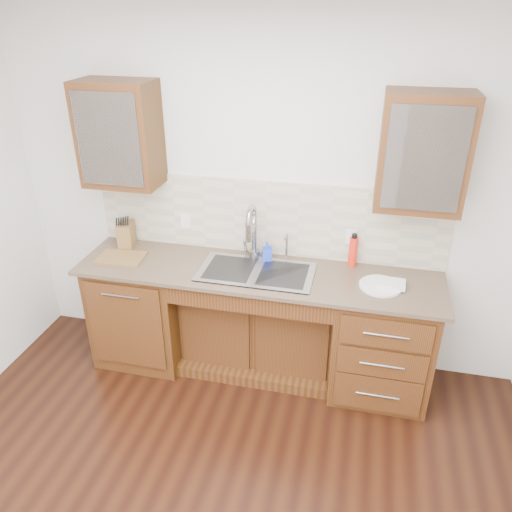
% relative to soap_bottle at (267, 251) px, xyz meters
% --- Properties ---
extents(wall_back, '(4.00, 0.10, 2.70)m').
position_rel_soap_bottle_xyz_m(wall_back, '(-0.04, 0.19, 0.36)').
color(wall_back, silver).
rests_on(wall_back, ground).
extents(base_cabinet_left, '(0.70, 0.62, 0.88)m').
position_rel_soap_bottle_xyz_m(base_cabinet_left, '(-0.99, -0.17, -0.55)').
color(base_cabinet_left, '#593014').
rests_on(base_cabinet_left, ground).
extents(base_cabinet_center, '(1.20, 0.44, 0.70)m').
position_rel_soap_bottle_xyz_m(base_cabinet_center, '(-0.04, -0.08, -0.64)').
color(base_cabinet_center, '#593014').
rests_on(base_cabinet_center, ground).
extents(base_cabinet_right, '(0.70, 0.62, 0.88)m').
position_rel_soap_bottle_xyz_m(base_cabinet_right, '(0.91, -0.17, -0.55)').
color(base_cabinet_right, '#593014').
rests_on(base_cabinet_right, ground).
extents(countertop, '(2.70, 0.65, 0.03)m').
position_rel_soap_bottle_xyz_m(countertop, '(-0.04, -0.18, -0.09)').
color(countertop, '#84705B').
rests_on(countertop, base_cabinet_left).
extents(backsplash, '(2.70, 0.02, 0.59)m').
position_rel_soap_bottle_xyz_m(backsplash, '(-0.04, 0.13, 0.22)').
color(backsplash, beige).
rests_on(backsplash, wall_back).
extents(sink, '(0.84, 0.46, 0.19)m').
position_rel_soap_bottle_xyz_m(sink, '(-0.04, -0.20, -0.16)').
color(sink, '#9E9EA5').
rests_on(sink, countertop).
extents(faucet, '(0.04, 0.04, 0.40)m').
position_rel_soap_bottle_xyz_m(faucet, '(-0.11, 0.03, 0.12)').
color(faucet, '#999993').
rests_on(faucet, countertop).
extents(filter_tap, '(0.02, 0.02, 0.24)m').
position_rel_soap_bottle_xyz_m(filter_tap, '(0.14, 0.04, 0.04)').
color(filter_tap, '#999993').
rests_on(filter_tap, countertop).
extents(upper_cabinet_left, '(0.55, 0.34, 0.75)m').
position_rel_soap_bottle_xyz_m(upper_cabinet_left, '(-1.09, -0.03, 0.84)').
color(upper_cabinet_left, '#593014').
rests_on(upper_cabinet_left, wall_back).
extents(upper_cabinet_right, '(0.55, 0.34, 0.75)m').
position_rel_soap_bottle_xyz_m(upper_cabinet_right, '(1.01, -0.03, 0.84)').
color(upper_cabinet_right, '#593014').
rests_on(upper_cabinet_right, wall_back).
extents(outlet_left, '(0.08, 0.01, 0.12)m').
position_rel_soap_bottle_xyz_m(outlet_left, '(-0.69, 0.12, 0.13)').
color(outlet_left, white).
rests_on(outlet_left, backsplash).
extents(outlet_right, '(0.08, 0.01, 0.12)m').
position_rel_soap_bottle_xyz_m(outlet_right, '(0.61, 0.12, 0.13)').
color(outlet_right, white).
rests_on(outlet_right, backsplash).
extents(soap_bottle, '(0.09, 0.09, 0.16)m').
position_rel_soap_bottle_xyz_m(soap_bottle, '(0.00, 0.00, 0.00)').
color(soap_bottle, blue).
rests_on(soap_bottle, countertop).
extents(water_bottle, '(0.07, 0.07, 0.23)m').
position_rel_soap_bottle_xyz_m(water_bottle, '(0.64, 0.06, 0.04)').
color(water_bottle, red).
rests_on(water_bottle, countertop).
extents(plate, '(0.34, 0.34, 0.02)m').
position_rel_soap_bottle_xyz_m(plate, '(0.85, -0.21, -0.07)').
color(plate, white).
rests_on(plate, countertop).
extents(dish_towel, '(0.20, 0.15, 0.03)m').
position_rel_soap_bottle_xyz_m(dish_towel, '(0.92, -0.20, -0.05)').
color(dish_towel, white).
rests_on(dish_towel, plate).
extents(knife_block, '(0.15, 0.20, 0.20)m').
position_rel_soap_bottle_xyz_m(knife_block, '(-1.15, -0.01, 0.02)').
color(knife_block, brown).
rests_on(knife_block, countertop).
extents(cutting_board, '(0.37, 0.27, 0.02)m').
position_rel_soap_bottle_xyz_m(cutting_board, '(-1.10, -0.22, -0.07)').
color(cutting_board, olive).
rests_on(cutting_board, countertop).
extents(cup_left_a, '(0.15, 0.15, 0.09)m').
position_rel_soap_bottle_xyz_m(cup_left_a, '(-1.20, -0.03, 0.78)').
color(cup_left_a, silver).
rests_on(cup_left_a, upper_cabinet_left).
extents(cup_left_b, '(0.10, 0.10, 0.09)m').
position_rel_soap_bottle_xyz_m(cup_left_b, '(-0.96, -0.03, 0.78)').
color(cup_left_b, white).
rests_on(cup_left_b, upper_cabinet_left).
extents(cup_right_a, '(0.16, 0.16, 0.10)m').
position_rel_soap_bottle_xyz_m(cup_right_a, '(0.96, -0.03, 0.79)').
color(cup_right_a, white).
rests_on(cup_right_a, upper_cabinet_right).
extents(cup_right_b, '(0.09, 0.09, 0.08)m').
position_rel_soap_bottle_xyz_m(cup_right_b, '(1.13, -0.03, 0.78)').
color(cup_right_b, white).
rests_on(cup_right_b, upper_cabinet_right).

